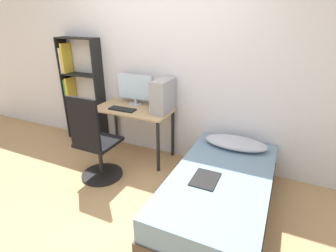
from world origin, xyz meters
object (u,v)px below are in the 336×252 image
object	(u,v)px
pc_tower	(163,96)
bed	(220,193)
office_chair	(95,148)
monitor	(135,88)
bookshelf	(78,93)
keyboard	(122,109)

from	to	relation	value
pc_tower	bed	bearing A→B (deg)	-35.48
office_chair	bed	bearing A→B (deg)	2.44
monitor	bookshelf	bearing A→B (deg)	-179.62
keyboard	bookshelf	bearing A→B (deg)	164.62
bed	office_chair	bearing A→B (deg)	-177.56
bookshelf	pc_tower	distance (m)	1.55
pc_tower	keyboard	bearing A→B (deg)	-161.92
monitor	pc_tower	size ratio (longest dim) A/B	1.30
bed	monitor	distance (m)	1.83
bookshelf	pc_tower	world-z (taller)	bookshelf
bed	monitor	bearing A→B (deg)	151.06
bed	bookshelf	bearing A→B (deg)	162.28
bookshelf	bed	distance (m)	2.70
pc_tower	monitor	bearing A→B (deg)	166.76
pc_tower	office_chair	bearing A→B (deg)	-125.03
bed	pc_tower	bearing A→B (deg)	144.52
bed	monitor	size ratio (longest dim) A/B	3.32
office_chair	bookshelf	bearing A→B (deg)	139.24
office_chair	bed	distance (m)	1.53
bookshelf	keyboard	distance (m)	1.06
office_chair	monitor	size ratio (longest dim) A/B	1.96
bookshelf	bed	world-z (taller)	bookshelf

